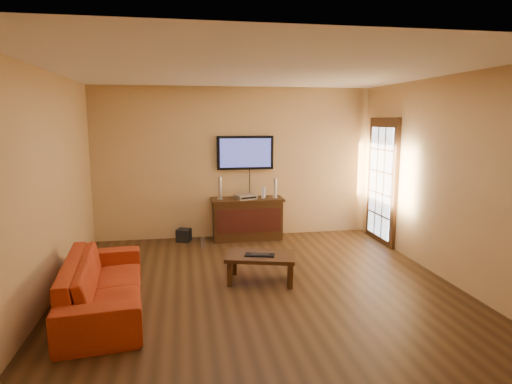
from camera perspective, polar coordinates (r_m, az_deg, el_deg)
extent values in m
plane|color=#311E0D|center=(5.65, 0.50, -12.46)|extent=(5.00, 5.00, 0.00)
plane|color=tan|center=(7.75, -2.78, 3.88)|extent=(5.00, 0.00, 5.00)
plane|color=tan|center=(5.44, -26.37, 0.44)|extent=(0.00, 5.00, 5.00)
plane|color=tan|center=(6.24, 23.76, 1.68)|extent=(0.00, 5.00, 5.00)
plane|color=white|center=(5.27, 0.55, 15.91)|extent=(5.00, 5.00, 0.00)
cube|color=black|center=(7.72, 16.45, 1.23)|extent=(0.06, 1.02, 2.22)
cube|color=white|center=(7.70, 16.21, 1.23)|extent=(0.01, 0.79, 1.89)
cube|color=black|center=(7.69, -1.19, -3.71)|extent=(1.21, 0.46, 0.70)
cube|color=black|center=(7.46, -0.92, -3.86)|extent=(1.12, 0.02, 0.42)
cube|color=black|center=(7.62, -1.20, -1.00)|extent=(1.29, 0.49, 0.04)
cube|color=black|center=(7.71, -1.44, 5.26)|extent=(1.02, 0.07, 0.60)
cube|color=#3D449F|center=(7.67, -1.40, 5.24)|extent=(0.92, 0.01, 0.51)
cube|color=black|center=(5.70, 0.67, -8.57)|extent=(1.01, 0.76, 0.05)
cube|color=black|center=(5.61, -3.57, -10.88)|extent=(0.06, 0.06, 0.32)
cube|color=black|center=(5.54, 4.56, -11.16)|extent=(0.06, 0.06, 0.32)
cube|color=black|center=(6.00, -2.91, -9.49)|extent=(0.06, 0.06, 0.32)
cube|color=black|center=(5.94, 4.66, -9.73)|extent=(0.06, 0.06, 0.32)
imported|color=#A63012|center=(5.17, -19.70, -10.38)|extent=(0.81, 2.11, 0.81)
cylinder|color=silver|center=(7.57, -4.80, -0.89)|extent=(0.11, 0.11, 0.02)
cylinder|color=silver|center=(7.53, -4.82, 0.59)|extent=(0.06, 0.06, 0.38)
cylinder|color=silver|center=(7.67, 2.57, -0.73)|extent=(0.10, 0.10, 0.01)
cylinder|color=silver|center=(7.64, 2.58, 0.56)|extent=(0.05, 0.05, 0.34)
cube|color=silver|center=(7.55, -1.40, -0.64)|extent=(0.41, 0.35, 0.08)
cube|color=white|center=(7.64, 1.02, -0.06)|extent=(0.10, 0.15, 0.20)
cube|color=black|center=(7.68, -9.61, -5.70)|extent=(0.29, 0.29, 0.22)
cylinder|color=white|center=(7.27, -7.14, -6.75)|extent=(0.07, 0.07, 0.17)
sphere|color=white|center=(7.24, -7.15, -6.07)|extent=(0.03, 0.03, 0.03)
cube|color=black|center=(5.64, 0.50, -8.39)|extent=(0.41, 0.24, 0.02)
cube|color=black|center=(5.64, 0.50, -8.28)|extent=(0.27, 0.16, 0.01)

